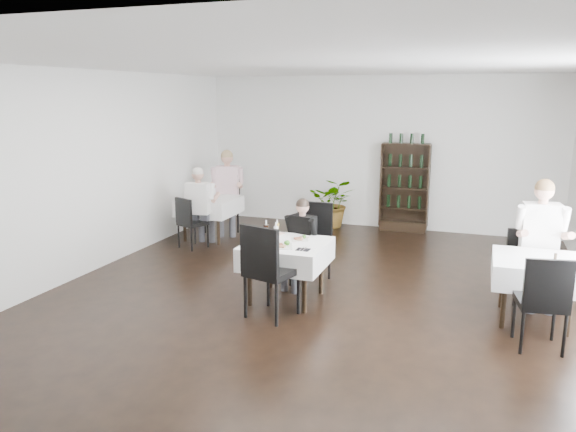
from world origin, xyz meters
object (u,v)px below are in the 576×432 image
(potted_tree, at_px, (333,202))
(diner_main, at_px, (300,237))
(main_table, at_px, (286,254))
(wine_shelf, at_px, (404,188))

(potted_tree, relative_size, diner_main, 0.80)
(potted_tree, height_order, diner_main, diner_main)
(main_table, xyz_separation_m, potted_tree, (-0.48, 4.17, -0.12))
(wine_shelf, relative_size, main_table, 1.70)
(wine_shelf, distance_m, diner_main, 3.91)
(wine_shelf, height_order, diner_main, wine_shelf)
(main_table, distance_m, diner_main, 0.52)
(wine_shelf, bearing_deg, potted_tree, -174.11)
(wine_shelf, relative_size, potted_tree, 1.74)
(wine_shelf, bearing_deg, diner_main, -103.08)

